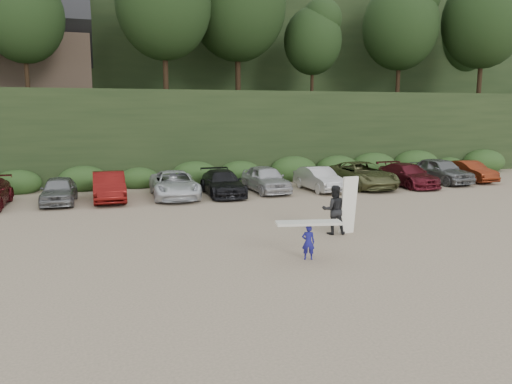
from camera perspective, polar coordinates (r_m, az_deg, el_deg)
name	(u,v)px	position (r m, az deg, el deg)	size (l,w,h in m)	color
ground	(326,235)	(19.26, 7.97, -4.92)	(120.00, 120.00, 0.00)	tan
hillside_backdrop	(169,45)	(53.64, -9.97, 16.17)	(90.00, 41.50, 28.00)	black
parked_cars	(209,183)	(27.75, -5.35, 1.04)	(39.00, 5.76, 1.63)	#AFAFB4
child_surfer	(308,234)	(15.95, 6.01, -4.77)	(2.14, 1.01, 1.24)	navy
adult_surfer	(335,209)	(19.32, 9.05, -1.97)	(1.40, 0.93, 2.24)	black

